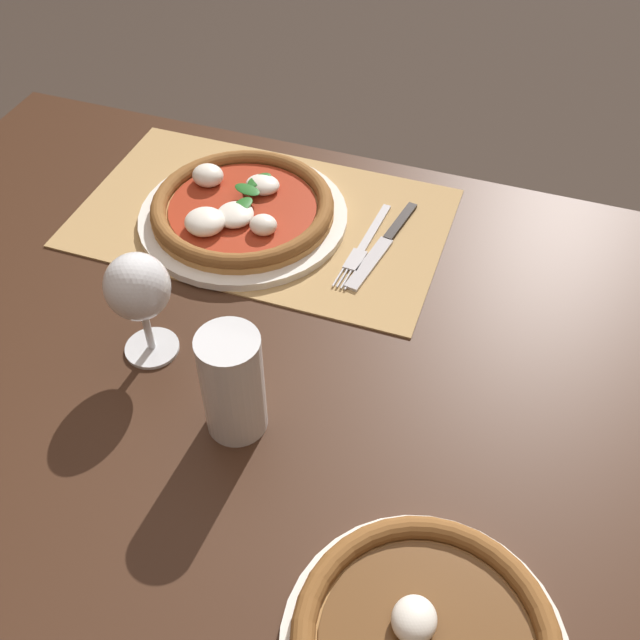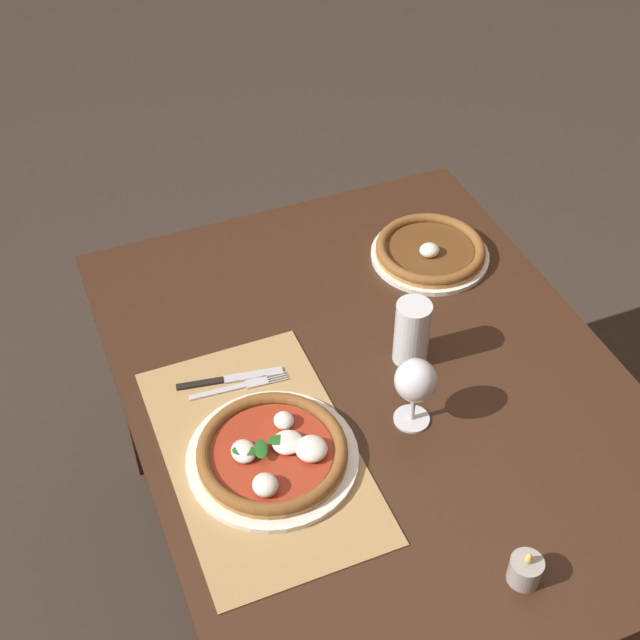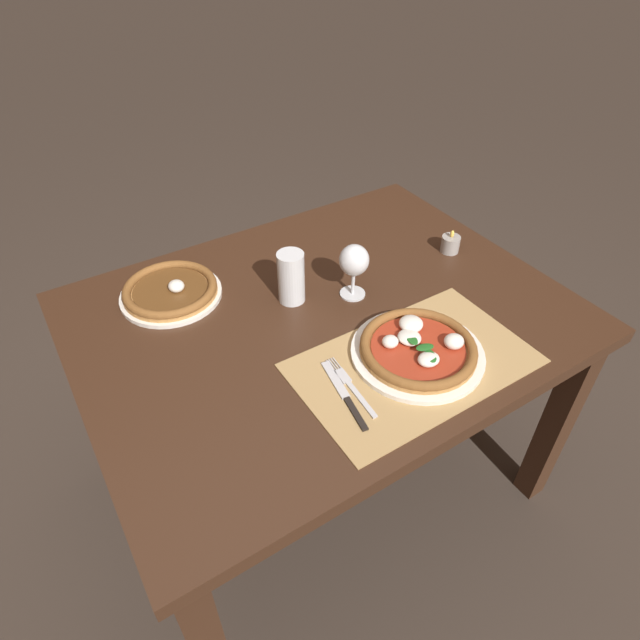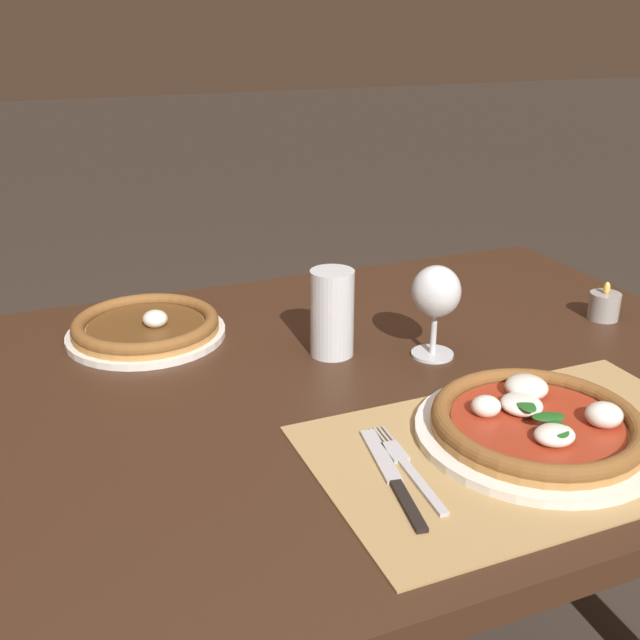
{
  "view_description": "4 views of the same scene",
  "coord_description": "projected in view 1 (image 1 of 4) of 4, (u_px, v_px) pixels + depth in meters",
  "views": [
    {
      "loc": [
        -0.31,
        0.55,
        1.47
      ],
      "look_at": [
        -0.1,
        -0.06,
        0.79
      ],
      "focal_mm": 42.0,
      "sensor_mm": 36.0,
      "label": 1
    },
    {
      "loc": [
        1.06,
        -0.56,
        2.06
      ],
      "look_at": [
        -0.14,
        -0.07,
        0.82
      ],
      "focal_mm": 50.0,
      "sensor_mm": 36.0,
      "label": 2
    },
    {
      "loc": [
        -0.59,
        -0.91,
        1.63
      ],
      "look_at": [
        -0.07,
        -0.09,
        0.81
      ],
      "focal_mm": 30.0,
      "sensor_mm": 36.0,
      "label": 3
    },
    {
      "loc": [
        -0.49,
        -0.94,
        1.26
      ],
      "look_at": [
        -0.09,
        0.04,
        0.83
      ],
      "focal_mm": 42.0,
      "sensor_mm": 36.0,
      "label": 4
    }
  ],
  "objects": [
    {
      "name": "pizza_near",
      "position": [
        242.0,
        210.0,
        1.13
      ],
      "size": [
        0.32,
        0.32,
        0.05
      ],
      "color": "silver",
      "rests_on": "paper_placemat"
    },
    {
      "name": "ground_plane",
      "position": [
        265.0,
        599.0,
        1.49
      ],
      "size": [
        24.0,
        24.0,
        0.0
      ],
      "primitive_type": "plane",
      "color": "#382D26"
    },
    {
      "name": "pint_glass",
      "position": [
        233.0,
        386.0,
        0.84
      ],
      "size": [
        0.07,
        0.07,
        0.15
      ],
      "color": "silver",
      "rests_on": "dining_table"
    },
    {
      "name": "dining_table",
      "position": [
        240.0,
        406.0,
        1.03
      ],
      "size": [
        1.26,
        0.97,
        0.74
      ],
      "color": "#382114",
      "rests_on": "ground"
    },
    {
      "name": "paper_placemat",
      "position": [
        262.0,
        218.0,
        1.15
      ],
      "size": [
        0.56,
        0.34,
        0.0
      ],
      "primitive_type": "cube",
      "color": "#A88451",
      "rests_on": "dining_table"
    },
    {
      "name": "knife",
      "position": [
        383.0,
        245.0,
        1.1
      ],
      "size": [
        0.05,
        0.21,
        0.01
      ],
      "color": "black",
      "rests_on": "paper_placemat"
    },
    {
      "name": "fork",
      "position": [
        364.0,
        245.0,
        1.1
      ],
      "size": [
        0.03,
        0.2,
        0.0
      ],
      "color": "#B7B7BC",
      "rests_on": "paper_placemat"
    },
    {
      "name": "wine_glass",
      "position": [
        138.0,
        291.0,
        0.89
      ],
      "size": [
        0.08,
        0.08,
        0.16
      ],
      "color": "silver",
      "rests_on": "dining_table"
    }
  ]
}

